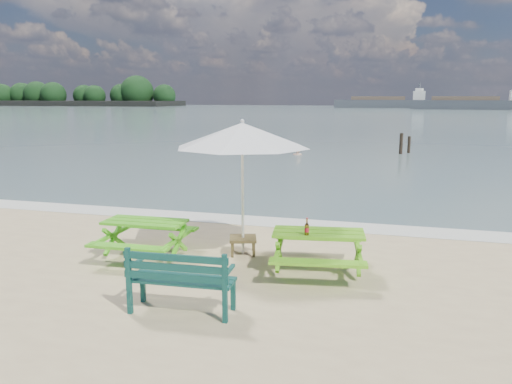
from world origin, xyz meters
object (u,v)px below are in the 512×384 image
(picnic_table_left, at_px, (146,240))
(patio_umbrella, at_px, (242,135))
(picnic_table_right, at_px, (318,253))
(park_bench, at_px, (182,292))
(beer_bottle, at_px, (307,229))
(side_table, at_px, (243,245))
(swimmer, at_px, (297,164))

(picnic_table_left, relative_size, patio_umbrella, 0.54)
(picnic_table_right, height_order, park_bench, park_bench)
(patio_umbrella, height_order, beer_bottle, patio_umbrella)
(picnic_table_left, xyz_separation_m, park_bench, (1.54, -1.92, -0.06))
(picnic_table_left, bearing_deg, side_table, 22.69)
(patio_umbrella, height_order, swimmer, patio_umbrella)
(side_table, relative_size, patio_umbrella, 0.20)
(picnic_table_left, xyz_separation_m, beer_bottle, (2.91, -0.22, 0.46))
(picnic_table_right, bearing_deg, park_bench, -127.83)
(patio_umbrella, bearing_deg, swimmer, 97.19)
(side_table, bearing_deg, beer_bottle, -34.02)
(picnic_table_right, height_order, swimmer, picnic_table_right)
(patio_umbrella, bearing_deg, beer_bottle, -34.02)
(picnic_table_left, height_order, patio_umbrella, patio_umbrella)
(beer_bottle, xyz_separation_m, swimmer, (-3.32, 16.78, -1.22))
(picnic_table_right, xyz_separation_m, patio_umbrella, (-1.46, 0.63, 1.83))
(picnic_table_right, relative_size, patio_umbrella, 0.60)
(beer_bottle, bearing_deg, picnic_table_right, 59.41)
(side_table, bearing_deg, park_bench, -91.33)
(park_bench, bearing_deg, patio_umbrella, 88.67)
(park_bench, bearing_deg, beer_bottle, 51.20)
(picnic_table_right, relative_size, swimmer, 1.04)
(park_bench, xyz_separation_m, side_table, (0.06, 2.59, -0.10))
(park_bench, xyz_separation_m, swimmer, (-1.95, 18.49, -0.71))
(picnic_table_right, distance_m, side_table, 1.60)
(picnic_table_left, distance_m, park_bench, 2.46)
(picnic_table_right, distance_m, park_bench, 2.48)
(picnic_table_right, height_order, patio_umbrella, patio_umbrella)
(patio_umbrella, relative_size, beer_bottle, 11.03)
(park_bench, distance_m, beer_bottle, 2.25)
(swimmer, bearing_deg, side_table, -82.81)
(park_bench, bearing_deg, picnic_table_left, 128.65)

